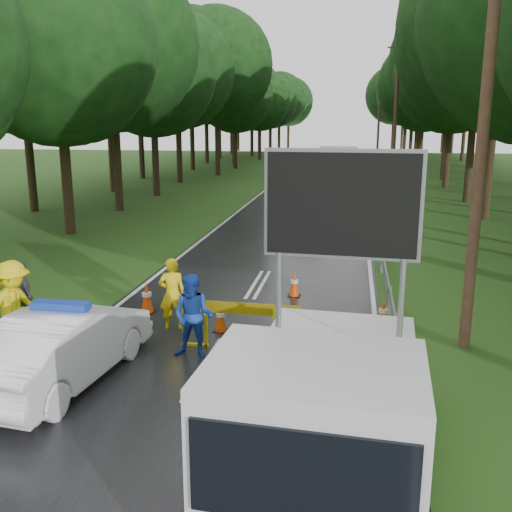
% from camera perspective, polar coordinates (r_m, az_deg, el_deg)
% --- Properties ---
extents(ground, '(160.00, 160.00, 0.00)m').
position_cam_1_polar(ground, '(11.60, -4.68, -11.12)').
color(ground, '#264A15').
rests_on(ground, ground).
extents(road, '(7.00, 140.00, 0.02)m').
position_cam_1_polar(road, '(40.59, 5.79, 6.58)').
color(road, black).
rests_on(road, ground).
extents(guardrail, '(0.12, 60.06, 0.70)m').
position_cam_1_polar(guardrail, '(40.12, 11.10, 7.09)').
color(guardrail, gray).
rests_on(guardrail, ground).
extents(utility_pole_near, '(1.40, 0.24, 10.00)m').
position_cam_1_polar(utility_pole_near, '(12.47, 21.96, 13.66)').
color(utility_pole_near, '#452C20').
rests_on(utility_pole_near, ground).
extents(utility_pole_mid, '(1.40, 0.24, 10.00)m').
position_cam_1_polar(utility_pole_mid, '(38.30, 13.77, 13.45)').
color(utility_pole_mid, '#452C20').
rests_on(utility_pole_mid, ground).
extents(utility_pole_far, '(1.40, 0.24, 10.00)m').
position_cam_1_polar(utility_pole_far, '(64.26, 12.19, 13.38)').
color(utility_pole_far, '#452C20').
rests_on(utility_pole_far, ground).
extents(police_sedan, '(1.94, 4.47, 1.57)m').
position_cam_1_polar(police_sedan, '(11.30, -18.64, -8.55)').
color(police_sedan, white).
rests_on(police_sedan, ground).
extents(work_truck, '(2.75, 5.62, 4.37)m').
position_cam_1_polar(work_truck, '(7.71, 7.02, -14.75)').
color(work_truck, gray).
rests_on(work_truck, ground).
extents(barrier, '(2.59, 0.11, 1.07)m').
position_cam_1_polar(barrier, '(12.12, -1.64, -5.87)').
color(barrier, '#D8D00B').
rests_on(barrier, ground).
extents(officer, '(0.70, 0.54, 1.72)m').
position_cam_1_polar(officer, '(13.46, -8.37, -3.78)').
color(officer, yellow).
rests_on(officer, ground).
extents(civilian, '(0.90, 0.72, 1.78)m').
position_cam_1_polar(civilian, '(11.83, -6.30, -6.01)').
color(civilian, '#193FA8').
rests_on(civilian, ground).
extents(bystander_left, '(1.11, 1.48, 2.03)m').
position_cam_1_polar(bystander_left, '(12.85, -23.06, -4.86)').
color(bystander_left, yellow).
rests_on(bystander_left, ground).
extents(bystander_mid, '(1.04, 0.92, 1.68)m').
position_cam_1_polar(bystander_mid, '(14.41, -22.30, -3.59)').
color(bystander_mid, '#3B3D42').
rests_on(bystander_mid, ground).
extents(queue_car_first, '(1.69, 3.83, 1.28)m').
position_cam_1_polar(queue_car_first, '(25.61, 5.29, 4.01)').
color(queue_car_first, '#3E4045').
rests_on(queue_car_first, ground).
extents(queue_car_second, '(2.37, 4.62, 1.28)m').
position_cam_1_polar(queue_car_second, '(34.07, 6.67, 6.32)').
color(queue_car_second, gray).
rests_on(queue_car_second, ground).
extents(queue_car_third, '(2.58, 5.48, 1.51)m').
position_cam_1_polar(queue_car_third, '(41.95, 9.43, 7.72)').
color(queue_car_third, black).
rests_on(queue_car_third, ground).
extents(queue_car_fourth, '(1.77, 4.79, 1.56)m').
position_cam_1_polar(queue_car_fourth, '(49.05, 7.46, 8.62)').
color(queue_car_fourth, '#414449').
rests_on(queue_car_fourth, ground).
extents(cone_center, '(0.33, 0.33, 0.70)m').
position_cam_1_polar(cone_center, '(13.33, -3.58, -6.20)').
color(cone_center, black).
rests_on(cone_center, ground).
extents(cone_far, '(0.35, 0.35, 0.73)m').
position_cam_1_polar(cone_far, '(15.92, 3.85, -2.85)').
color(cone_far, black).
rests_on(cone_far, ground).
extents(cone_left_mid, '(0.39, 0.39, 0.82)m').
position_cam_1_polar(cone_left_mid, '(14.82, -10.86, -4.14)').
color(cone_left_mid, black).
rests_on(cone_left_mid, ground).
extents(cone_right, '(0.34, 0.34, 0.73)m').
position_cam_1_polar(cone_right, '(13.85, 12.58, -5.69)').
color(cone_right, black).
rests_on(cone_right, ground).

